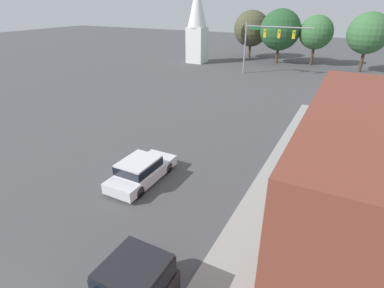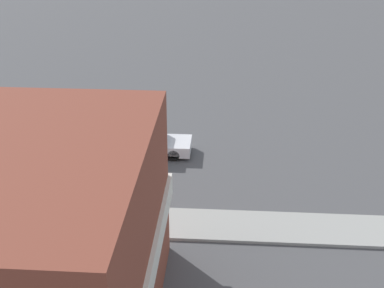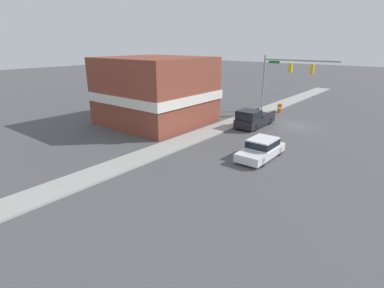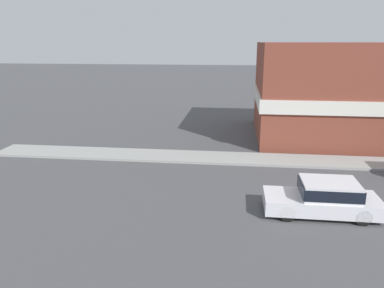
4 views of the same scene
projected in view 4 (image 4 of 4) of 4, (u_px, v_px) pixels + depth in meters
The scene contains 2 objects.
car_lead at pixel (325, 197), 15.72m from camera, with size 1.94×4.75×1.49m.
corner_brick_building at pixel (324, 91), 28.08m from camera, with size 10.59×10.09×7.00m.
Camera 4 is at (-16.58, 14.55, 7.11)m, focal length 35.00 mm.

